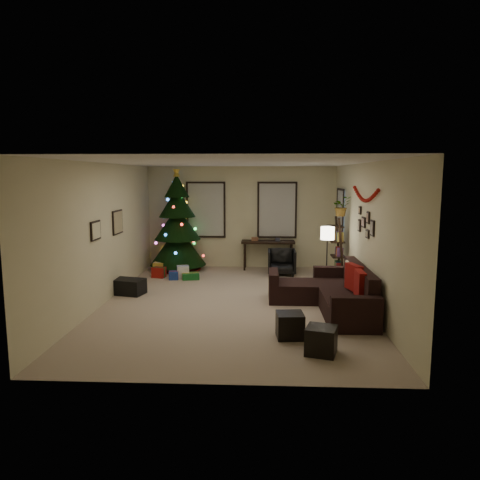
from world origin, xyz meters
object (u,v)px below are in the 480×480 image
(desk, at_px, (268,244))
(bookshelf, at_px, (339,252))
(desk_chair, at_px, (282,262))
(christmas_tree, at_px, (178,227))
(sofa, at_px, (332,294))

(desk, bearing_deg, bookshelf, -44.80)
(desk_chair, distance_m, bookshelf, 1.61)
(christmas_tree, bearing_deg, desk, 4.31)
(desk, bearing_deg, sofa, -71.95)
(bookshelf, bearing_deg, sofa, -102.64)
(sofa, bearing_deg, desk_chair, 105.77)
(desk, distance_m, desk_chair, 0.81)
(christmas_tree, relative_size, sofa, 1.07)
(desk_chair, relative_size, bookshelf, 0.42)
(sofa, height_order, desk, sofa)
(bookshelf, bearing_deg, desk_chair, 143.50)
(sofa, height_order, desk_chair, sofa)
(sofa, distance_m, bookshelf, 2.05)
(desk_chair, xyz_separation_m, bookshelf, (1.25, -0.92, 0.43))
(sofa, bearing_deg, bookshelf, 77.36)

